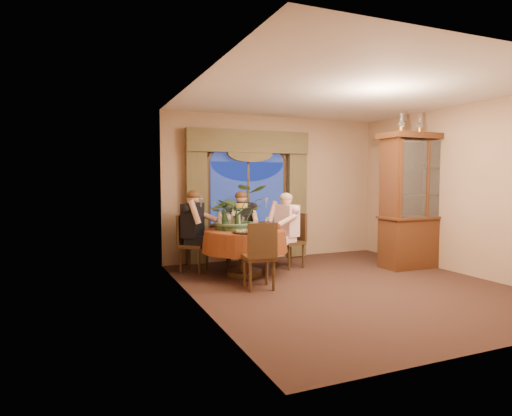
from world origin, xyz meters
name	(u,v)px	position (x,y,z in m)	size (l,w,h in m)	color
floor	(346,286)	(0.00, 0.00, 0.00)	(5.00, 5.00, 0.00)	black
wall_back	(275,188)	(0.00, 2.50, 1.40)	(4.50, 4.50, 0.00)	#A17C5C
wall_right	(462,190)	(2.25, 0.00, 1.40)	(5.00, 5.00, 0.00)	#A17C5C
ceiling	(349,93)	(0.00, 0.00, 2.80)	(5.00, 5.00, 0.00)	white
window	(248,193)	(-0.60, 2.43, 1.30)	(1.62, 0.10, 1.32)	navy
arched_transom	(248,152)	(-0.60, 2.43, 2.08)	(1.60, 0.06, 0.44)	navy
drapery_left	(196,201)	(-1.63, 2.38, 1.18)	(0.38, 0.14, 2.32)	#494227
drapery_right	(297,199)	(0.43, 2.38, 1.18)	(0.38, 0.14, 2.32)	#494227
swag_valance	(249,142)	(-0.60, 2.35, 2.28)	(2.45, 0.16, 0.42)	#494227
dining_table	(245,252)	(-1.12, 1.25, 0.38)	(1.41, 1.41, 0.75)	maroon
china_cabinet	(418,201)	(1.97, 0.69, 1.19)	(1.46, 0.58, 2.37)	#3E1E0E
oil_lamp_left	(401,123)	(1.56, 0.69, 2.54)	(0.11, 0.11, 0.34)	#A5722D
oil_lamp_center	(420,124)	(1.97, 0.69, 2.54)	(0.11, 0.11, 0.34)	#A5722D
oil_lamp_right	(438,125)	(2.39, 0.69, 2.54)	(0.11, 0.11, 0.34)	#A5722D
chair_right	(290,241)	(-0.17, 1.50, 0.48)	(0.42, 0.42, 0.96)	black
chair_back_right	(237,238)	(-0.93, 2.13, 0.48)	(0.42, 0.42, 0.96)	black
chair_back	(194,244)	(-1.83, 1.82, 0.48)	(0.42, 0.42, 0.96)	black
chair_front_left	(259,256)	(-1.25, 0.38, 0.48)	(0.42, 0.42, 0.96)	black
person_pink	(287,231)	(-0.24, 1.48, 0.67)	(0.48, 0.44, 1.34)	beige
person_back	(193,231)	(-1.84, 1.83, 0.70)	(0.50, 0.46, 1.39)	black
person_scarf	(241,227)	(-0.85, 2.15, 0.68)	(0.49, 0.45, 1.36)	black
stoneware_vase	(236,221)	(-1.24, 1.33, 0.90)	(0.16, 0.16, 0.29)	#92815F
centerpiece_plant	(236,191)	(-1.22, 1.40, 1.37)	(0.98, 1.08, 0.85)	#3E5C38
olive_bowl	(248,228)	(-1.08, 1.21, 0.77)	(0.14, 0.14, 0.04)	#525B30
cheese_platter	(245,232)	(-1.27, 0.84, 0.76)	(0.40, 0.40, 0.02)	black
wine_bottle_0	(220,220)	(-1.51, 1.38, 0.92)	(0.07, 0.07, 0.33)	tan
wine_bottle_1	(237,220)	(-1.29, 1.19, 0.92)	(0.07, 0.07, 0.33)	black
wine_bottle_2	(233,220)	(-1.32, 1.29, 0.92)	(0.07, 0.07, 0.33)	tan
wine_bottle_3	(224,221)	(-1.48, 1.22, 0.92)	(0.07, 0.07, 0.33)	black
wine_bottle_4	(223,219)	(-1.42, 1.48, 0.92)	(0.07, 0.07, 0.33)	black
tasting_paper_0	(263,230)	(-0.90, 1.03, 0.75)	(0.21, 0.30, 0.00)	white
tasting_paper_1	(259,227)	(-0.78, 1.47, 0.75)	(0.21, 0.30, 0.00)	white
tasting_paper_2	(245,232)	(-1.23, 0.98, 0.75)	(0.21, 0.30, 0.00)	white
wine_glass_person_pink	(267,222)	(-0.67, 1.37, 0.84)	(0.07, 0.07, 0.18)	silver
wine_glass_person_back	(218,223)	(-1.49, 1.54, 0.84)	(0.07, 0.07, 0.18)	silver
wine_glass_person_scarf	(243,221)	(-0.99, 1.70, 0.84)	(0.07, 0.07, 0.18)	silver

